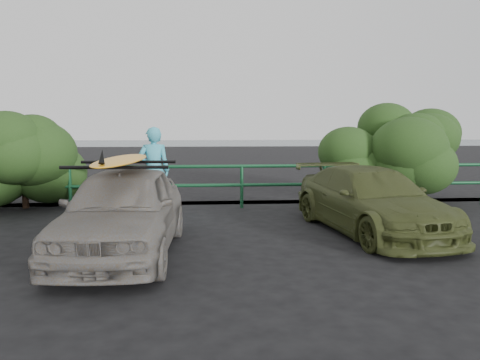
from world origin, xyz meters
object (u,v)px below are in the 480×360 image
at_px(sedan, 123,210).
at_px(man, 154,170).
at_px(guardrail, 200,187).
at_px(olive_vehicle, 371,200).
at_px(surfboard, 122,160).

height_order(sedan, man, man).
bearing_deg(sedan, guardrail, 76.27).
distance_m(guardrail, sedan, 4.08).
xyz_separation_m(sedan, man, (0.11, 3.42, 0.29)).
height_order(olive_vehicle, man, man).
xyz_separation_m(man, surfboard, (-0.11, -3.42, 0.47)).
relative_size(guardrail, olive_vehicle, 3.43).
bearing_deg(sedan, surfboard, 0.00).
bearing_deg(surfboard, sedan, 0.00).
bearing_deg(man, surfboard, 85.68).
bearing_deg(man, olive_vehicle, 148.70).
bearing_deg(olive_vehicle, surfboard, -174.56).
height_order(guardrail, man, man).
relative_size(man, surfboard, 0.69).
bearing_deg(surfboard, man, 90.37).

